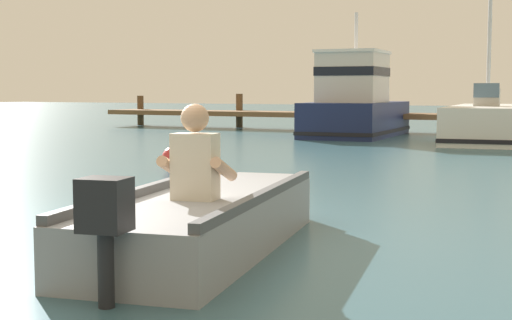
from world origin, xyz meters
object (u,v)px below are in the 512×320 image
Objects in this scene: rowboat_with_person at (205,219)px; mooring_buoy at (174,158)px; moored_boat_navy at (355,105)px; moored_boat_white at (487,124)px.

mooring_buoy is (-3.62, 4.97, -0.05)m from rowboat_with_person.
rowboat_with_person is 6.15m from mooring_buoy.
rowboat_with_person is at bearing -74.55° from moored_boat_navy.
mooring_buoy is (-3.13, -10.01, -0.24)m from moored_boat_white.
mooring_buoy is at bearing -107.34° from moored_boat_white.
moored_boat_white is at bearing 91.88° from rowboat_with_person.
mooring_buoy is at bearing 126.02° from rowboat_with_person.
moored_boat_white is at bearing 0.92° from moored_boat_navy.
rowboat_with_person is 9.46× the size of mooring_buoy.
moored_boat_navy reaches higher than mooring_buoy.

